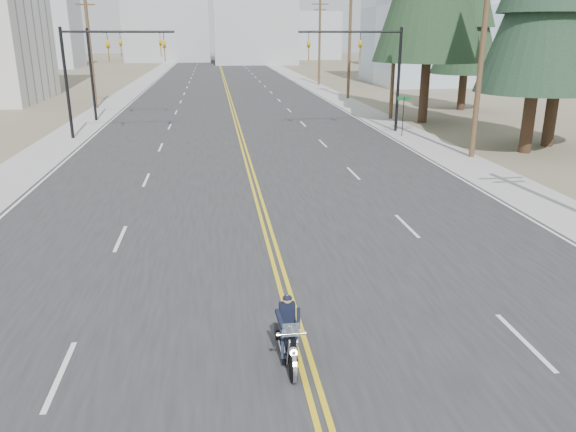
% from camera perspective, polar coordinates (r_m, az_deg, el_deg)
% --- Properties ---
extents(road, '(20.00, 200.00, 0.01)m').
position_cam_1_polar(road, '(76.60, -6.33, 13.02)').
color(road, '#303033').
rests_on(road, ground).
extents(sidewalk_left, '(3.00, 200.00, 0.01)m').
position_cam_1_polar(sidewalk_left, '(77.20, -15.10, 12.57)').
color(sidewalk_left, '#A5A5A0').
rests_on(sidewalk_left, ground).
extents(sidewalk_right, '(3.00, 200.00, 0.01)m').
position_cam_1_polar(sidewalk_right, '(77.71, 2.41, 13.18)').
color(sidewalk_right, '#A5A5A0').
rests_on(sidewalk_right, ground).
extents(traffic_mast_left, '(7.10, 0.26, 7.00)m').
position_cam_1_polar(traffic_mast_left, '(39.01, -18.85, 14.70)').
color(traffic_mast_left, black).
rests_on(traffic_mast_left, ground).
extents(traffic_mast_right, '(7.10, 0.26, 7.00)m').
position_cam_1_polar(traffic_mast_right, '(39.79, 8.41, 15.49)').
color(traffic_mast_right, black).
rests_on(traffic_mast_right, ground).
extents(traffic_mast_far, '(6.10, 0.26, 7.00)m').
position_cam_1_polar(traffic_mast_far, '(46.95, -17.42, 15.17)').
color(traffic_mast_far, black).
rests_on(traffic_mast_far, ground).
extents(street_sign, '(0.90, 0.06, 2.62)m').
position_cam_1_polar(street_sign, '(38.68, 11.65, 10.58)').
color(street_sign, black).
rests_on(street_sign, ground).
extents(utility_pole_b, '(2.20, 0.30, 11.50)m').
position_cam_1_polar(utility_pole_b, '(32.56, 19.17, 16.04)').
color(utility_pole_b, brown).
rests_on(utility_pole_b, ground).
extents(utility_pole_c, '(2.20, 0.30, 11.00)m').
position_cam_1_polar(utility_pole_c, '(46.52, 10.77, 16.70)').
color(utility_pole_c, brown).
rests_on(utility_pole_c, ground).
extents(utility_pole_d, '(2.20, 0.30, 11.50)m').
position_cam_1_polar(utility_pole_d, '(60.97, 6.29, 17.39)').
color(utility_pole_d, brown).
rests_on(utility_pole_d, ground).
extents(utility_pole_e, '(2.20, 0.30, 11.00)m').
position_cam_1_polar(utility_pole_e, '(77.61, 3.23, 17.40)').
color(utility_pole_e, brown).
rests_on(utility_pole_e, ground).
extents(utility_pole_left, '(2.20, 0.30, 10.50)m').
position_cam_1_polar(utility_pole_left, '(55.37, -19.49, 15.93)').
color(utility_pole_left, brown).
rests_on(utility_pole_left, ground).
extents(glass_building, '(24.00, 16.00, 20.00)m').
position_cam_1_polar(glass_building, '(83.47, 17.39, 19.64)').
color(glass_building, '#9EB5CC').
rests_on(glass_building, ground).
extents(haze_bldg_a, '(14.00, 12.00, 22.00)m').
position_cam_1_polar(haze_bldg_a, '(125.86, -24.13, 18.60)').
color(haze_bldg_a, '#B7BCC6').
rests_on(haze_bldg_a, ground).
extents(haze_bldg_b, '(18.00, 14.00, 14.00)m').
position_cam_1_polar(haze_bldg_b, '(131.65, -3.41, 18.21)').
color(haze_bldg_b, '#ADB2B7').
rests_on(haze_bldg_b, ground).
extents(haze_bldg_c, '(16.00, 12.00, 18.00)m').
position_cam_1_polar(haze_bldg_c, '(123.57, 12.96, 18.75)').
color(haze_bldg_c, '#B7BCC6').
rests_on(haze_bldg_c, ground).
extents(haze_bldg_d, '(20.00, 15.00, 26.00)m').
position_cam_1_polar(haze_bldg_d, '(146.80, -12.24, 20.19)').
color(haze_bldg_d, '#ADB2B7').
rests_on(haze_bldg_d, ground).
extents(haze_bldg_e, '(14.00, 14.00, 12.00)m').
position_cam_1_polar(haze_bldg_e, '(158.56, 2.34, 17.84)').
color(haze_bldg_e, '#B7BCC6').
rests_on(haze_bldg_e, ground).
extents(motorcyclist, '(0.79, 1.84, 1.44)m').
position_cam_1_polar(motorcyclist, '(11.85, 0.08, -11.70)').
color(motorcyclist, black).
rests_on(motorcyclist, ground).
extents(conifer_far, '(5.97, 5.97, 15.99)m').
position_cam_1_polar(conifer_far, '(53.75, 18.06, 19.99)').
color(conifer_far, '#382619').
rests_on(conifer_far, ground).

